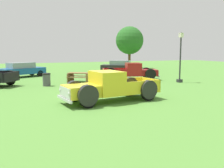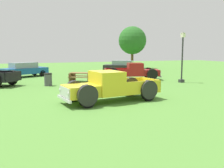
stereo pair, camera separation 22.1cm
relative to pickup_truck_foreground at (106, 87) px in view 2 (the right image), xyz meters
name	(u,v)px [view 2 (the right image)]	position (x,y,z in m)	size (l,w,h in m)	color
ground_plane	(105,99)	(0.26, 0.77, -0.75)	(80.00, 80.00, 0.00)	#548C38
pickup_truck_foreground	(106,87)	(0.00, 0.00, 0.00)	(5.34, 2.53, 1.58)	yellow
pickup_truck_behind_right	(136,72)	(5.83, 8.05, -0.04)	(5.18, 3.15, 1.50)	maroon
sedan_distant_a	(25,69)	(-3.22, 14.31, -0.01)	(4.59, 3.38, 1.42)	#195699
sedan_distant_b	(122,66)	(7.78, 15.45, -0.02)	(4.43, 3.71, 1.40)	black
lamp_post_far	(182,56)	(8.47, 4.99, 1.39)	(0.36, 0.36, 4.08)	#2D2D33
picnic_table	(81,76)	(0.92, 8.32, -0.26)	(2.32, 2.24, 0.78)	olive
trash_can	(48,79)	(-1.94, 7.03, -0.27)	(0.59, 0.59, 0.95)	#4C4C51
oak_tree_east	(132,40)	(11.65, 20.57, 3.20)	(3.92, 3.92, 5.92)	brown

